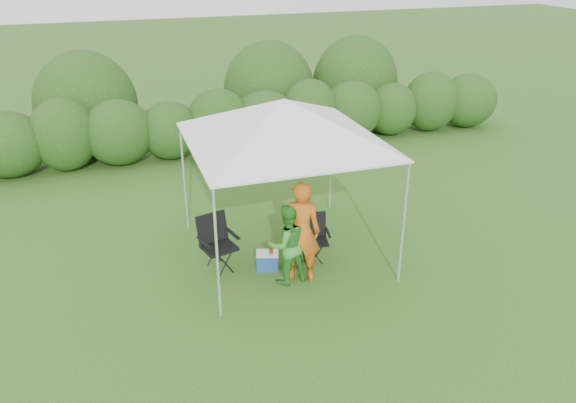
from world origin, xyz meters
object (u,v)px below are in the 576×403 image
object	(u,v)px
chair_right	(314,234)
cooler	(267,261)
canopy	(284,121)
man	(301,232)
woman	(287,244)
chair_left	(216,239)

from	to	relation	value
chair_right	cooler	world-z (taller)	chair_right
canopy	man	xyz separation A→B (m)	(-0.02, -0.91, -1.58)
chair_right	man	size ratio (longest dim) A/B	0.47
canopy	chair_right	xyz separation A→B (m)	(0.44, -0.33, -2.00)
woman	cooler	size ratio (longest dim) A/B	3.13
chair_right	cooler	distance (m)	0.95
canopy	cooler	world-z (taller)	canopy
chair_right	canopy	bearing A→B (deg)	154.44
canopy	man	size ratio (longest dim) A/B	1.77
cooler	canopy	bearing A→B (deg)	62.64
chair_left	man	xyz separation A→B (m)	(1.23, -0.80, 0.33)
chair_right	woman	xyz separation A→B (m)	(-0.69, -0.58, 0.23)
canopy	cooler	size ratio (longest dim) A/B	7.00
canopy	woman	bearing A→B (deg)	-105.44
chair_left	cooler	size ratio (longest dim) A/B	2.17
chair_left	man	bearing A→B (deg)	-47.59
chair_right	woman	size ratio (longest dim) A/B	0.59
canopy	woman	xyz separation A→B (m)	(-0.25, -0.91, -1.77)
chair_left	cooler	bearing A→B (deg)	-37.57
chair_right	woman	bearing A→B (deg)	-128.83
man	canopy	bearing A→B (deg)	-68.87
chair_right	man	bearing A→B (deg)	-116.98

